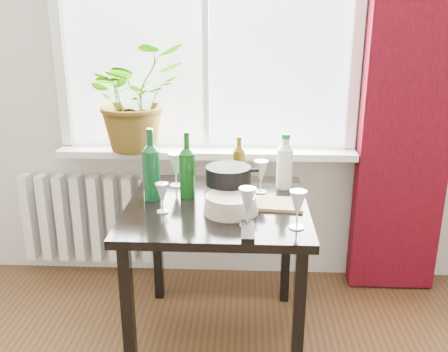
{
  "coord_description": "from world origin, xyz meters",
  "views": [
    {
      "loc": [
        0.24,
        -0.64,
        1.61
      ],
      "look_at": [
        0.13,
        1.55,
        0.88
      ],
      "focal_mm": 40.0,
      "sensor_mm": 36.0,
      "label": 1
    }
  ],
  "objects_px": {
    "radiator": "(88,218)",
    "bottle_amber": "(239,159)",
    "plate_stack": "(231,204)",
    "cutting_board": "(275,204)",
    "wine_bottle_right": "(187,165)",
    "wineglass_back_center": "(261,176)",
    "wine_bottle_left": "(151,164)",
    "wineglass_front_left": "(162,198)",
    "table": "(217,222)",
    "fondue_pot": "(228,183)",
    "potted_plant": "(135,97)",
    "wineglass_back_left": "(176,169)",
    "wineglass_far_right": "(297,209)",
    "wineglass_front_right": "(247,207)",
    "tv_remote": "(248,231)",
    "cleaning_bottle": "(285,161)"
  },
  "relations": [
    {
      "from": "wineglass_back_center",
      "to": "cleaning_bottle",
      "type": "bearing_deg",
      "value": 32.33
    },
    {
      "from": "wineglass_front_right",
      "to": "cutting_board",
      "type": "distance_m",
      "value": 0.29
    },
    {
      "from": "wineglass_front_left",
      "to": "plate_stack",
      "type": "height_order",
      "value": "wineglass_front_left"
    },
    {
      "from": "plate_stack",
      "to": "cutting_board",
      "type": "bearing_deg",
      "value": 25.68
    },
    {
      "from": "table",
      "to": "plate_stack",
      "type": "bearing_deg",
      "value": -57.02
    },
    {
      "from": "radiator",
      "to": "table",
      "type": "bearing_deg",
      "value": -36.54
    },
    {
      "from": "table",
      "to": "cutting_board",
      "type": "distance_m",
      "value": 0.29
    },
    {
      "from": "table",
      "to": "tv_remote",
      "type": "distance_m",
      "value": 0.37
    },
    {
      "from": "wine_bottle_right",
      "to": "cleaning_bottle",
      "type": "xyz_separation_m",
      "value": [
        0.48,
        0.16,
        -0.02
      ]
    },
    {
      "from": "radiator",
      "to": "wine_bottle_right",
      "type": "height_order",
      "value": "wine_bottle_right"
    },
    {
      "from": "wineglass_front_right",
      "to": "fondue_pot",
      "type": "bearing_deg",
      "value": 106.89
    },
    {
      "from": "wine_bottle_right",
      "to": "bottle_amber",
      "type": "bearing_deg",
      "value": 43.26
    },
    {
      "from": "wine_bottle_right",
      "to": "wineglass_back_center",
      "type": "height_order",
      "value": "wine_bottle_right"
    },
    {
      "from": "table",
      "to": "cutting_board",
      "type": "bearing_deg",
      "value": -1.02
    },
    {
      "from": "table",
      "to": "fondue_pot",
      "type": "bearing_deg",
      "value": 48.99
    },
    {
      "from": "wineglass_far_right",
      "to": "plate_stack",
      "type": "xyz_separation_m",
      "value": [
        -0.28,
        0.16,
        -0.05
      ]
    },
    {
      "from": "table",
      "to": "potted_plant",
      "type": "height_order",
      "value": "potted_plant"
    },
    {
      "from": "table",
      "to": "bottle_amber",
      "type": "distance_m",
      "value": 0.4
    },
    {
      "from": "bottle_amber",
      "to": "tv_remote",
      "type": "bearing_deg",
      "value": -85.59
    },
    {
      "from": "wine_bottle_left",
      "to": "plate_stack",
      "type": "bearing_deg",
      "value": -21.88
    },
    {
      "from": "potted_plant",
      "to": "cutting_board",
      "type": "xyz_separation_m",
      "value": [
        0.77,
        -0.58,
        -0.4
      ]
    },
    {
      "from": "plate_stack",
      "to": "fondue_pot",
      "type": "distance_m",
      "value": 0.17
    },
    {
      "from": "potted_plant",
      "to": "fondue_pot",
      "type": "relative_size",
      "value": 2.44
    },
    {
      "from": "wineglass_back_center",
      "to": "wine_bottle_right",
      "type": "bearing_deg",
      "value": -167.3
    },
    {
      "from": "plate_stack",
      "to": "tv_remote",
      "type": "xyz_separation_m",
      "value": [
        0.08,
        -0.22,
        -0.03
      ]
    },
    {
      "from": "wine_bottle_left",
      "to": "cleaning_bottle",
      "type": "bearing_deg",
      "value": 16.73
    },
    {
      "from": "wine_bottle_left",
      "to": "wineglass_back_center",
      "type": "height_order",
      "value": "wine_bottle_left"
    },
    {
      "from": "potted_plant",
      "to": "wineglass_far_right",
      "type": "xyz_separation_m",
      "value": [
        0.85,
        -0.84,
        -0.32
      ]
    },
    {
      "from": "wineglass_far_right",
      "to": "wineglass_back_center",
      "type": "relative_size",
      "value": 1.01
    },
    {
      "from": "table",
      "to": "fondue_pot",
      "type": "distance_m",
      "value": 0.19
    },
    {
      "from": "table",
      "to": "wine_bottle_left",
      "type": "distance_m",
      "value": 0.42
    },
    {
      "from": "wineglass_front_left",
      "to": "plate_stack",
      "type": "bearing_deg",
      "value": 2.18
    },
    {
      "from": "radiator",
      "to": "bottle_amber",
      "type": "height_order",
      "value": "bottle_amber"
    },
    {
      "from": "cutting_board",
      "to": "wineglass_front_left",
      "type": "bearing_deg",
      "value": -167.91
    },
    {
      "from": "potted_plant",
      "to": "wineglass_back_left",
      "type": "bearing_deg",
      "value": -51.05
    },
    {
      "from": "potted_plant",
      "to": "wineglass_front_left",
      "type": "height_order",
      "value": "potted_plant"
    },
    {
      "from": "wineglass_back_center",
      "to": "tv_remote",
      "type": "distance_m",
      "value": 0.5
    },
    {
      "from": "wineglass_front_left",
      "to": "wineglass_front_right",
      "type": "bearing_deg",
      "value": -19.07
    },
    {
      "from": "table",
      "to": "wineglass_front_right",
      "type": "distance_m",
      "value": 0.34
    },
    {
      "from": "cleaning_bottle",
      "to": "wineglass_far_right",
      "type": "distance_m",
      "value": 0.51
    },
    {
      "from": "wineglass_front_left",
      "to": "bottle_amber",
      "type": "bearing_deg",
      "value": 52.19
    },
    {
      "from": "plate_stack",
      "to": "wineglass_front_right",
      "type": "bearing_deg",
      "value": -62.46
    },
    {
      "from": "wine_bottle_left",
      "to": "plate_stack",
      "type": "height_order",
      "value": "wine_bottle_left"
    },
    {
      "from": "radiator",
      "to": "wineglass_front_left",
      "type": "bearing_deg",
      "value": -50.71
    },
    {
      "from": "bottle_amber",
      "to": "fondue_pot",
      "type": "height_order",
      "value": "bottle_amber"
    },
    {
      "from": "wineglass_front_right",
      "to": "wineglass_far_right",
      "type": "bearing_deg",
      "value": -3.48
    },
    {
      "from": "wineglass_far_right",
      "to": "wineglass_front_right",
      "type": "bearing_deg",
      "value": 176.52
    },
    {
      "from": "wine_bottle_left",
      "to": "wineglass_front_left",
      "type": "relative_size",
      "value": 2.53
    },
    {
      "from": "potted_plant",
      "to": "wineglass_far_right",
      "type": "relative_size",
      "value": 3.54
    },
    {
      "from": "radiator",
      "to": "bottle_amber",
      "type": "xyz_separation_m",
      "value": [
        0.95,
        -0.31,
        0.49
      ]
    }
  ]
}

